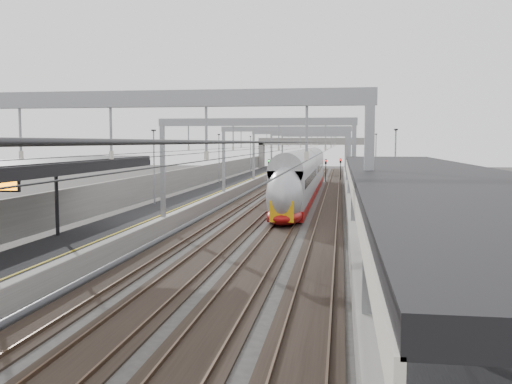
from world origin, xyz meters
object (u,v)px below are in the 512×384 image
(bench, at_px, (403,267))
(signal_green, at_px, (269,166))
(overbridge, at_px, (314,146))
(train, at_px, (303,179))

(bench, distance_m, signal_green, 65.08)
(overbridge, bearing_deg, bench, -85.26)
(overbridge, height_order, signal_green, overbridge)
(overbridge, height_order, train, overbridge)
(signal_green, bearing_deg, bench, -78.50)
(train, distance_m, bench, 40.81)
(train, xyz_separation_m, bench, (6.28, -40.32, -0.56))
(bench, height_order, signal_green, signal_green)
(overbridge, xyz_separation_m, bench, (7.78, -93.74, -3.80))
(overbridge, height_order, bench, overbridge)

